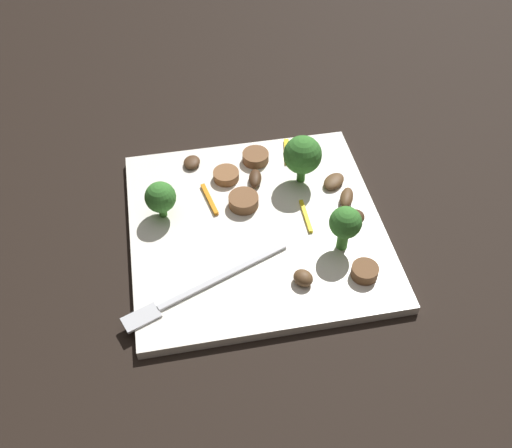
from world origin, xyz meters
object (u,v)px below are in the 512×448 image
Objects in this scene: mushroom_2 at (334,181)px; pepper_strip_0 at (287,152)px; broccoli_floret_2 at (160,198)px; sausage_slice_0 at (256,157)px; plate at (256,228)px; pepper_strip_1 at (209,199)px; mushroom_3 at (303,278)px; mushroom_4 at (347,198)px; mushroom_0 at (255,178)px; mushroom_1 at (355,217)px; pepper_strip_2 at (305,214)px; broccoli_floret_0 at (345,224)px; mushroom_5 at (192,162)px; sausage_slice_2 at (244,201)px; broccoli_floret_1 at (303,155)px; sausage_slice_1 at (226,175)px; sausage_slice_3 at (365,271)px; fork at (196,290)px.

mushroom_2 is 0.70× the size of pepper_strip_0.
broccoli_floret_2 reaches higher than sausage_slice_0.
pepper_strip_0 is at bearing -56.94° from mushroom_2.
plate is 0.06m from pepper_strip_1.
sausage_slice_0 reaches higher than pepper_strip_0.
broccoli_floret_2 reaches higher than mushroom_3.
mushroom_4 is 0.63× the size of pepper_strip_1.
mushroom_0 is 0.12m from mushroom_1.
mushroom_0 is 0.61× the size of pepper_strip_2.
mushroom_4 is at bearing -110.55° from broccoli_floret_0.
broccoli_floret_0 reaches higher than mushroom_5.
mushroom_0 is 0.06m from pepper_strip_0.
broccoli_floret_2 reaches higher than pepper_strip_1.
sausage_slice_2 is 0.09m from mushroom_5.
mushroom_3 reaches higher than mushroom_5.
pepper_strip_2 is (-0.02, -0.09, -0.01)m from mushroom_3.
broccoli_floret_0 is 0.21m from mushroom_5.
broccoli_floret_1 is 2.59× the size of mushroom_5.
broccoli_floret_1 is at bearing -60.02° from mushroom_1.
mushroom_1 is at bearing 144.13° from sausage_slice_1.
sausage_slice_0 is 0.73× the size of pepper_strip_0.
mushroom_3 is 0.48× the size of pepper_strip_0.
pepper_strip_1 is at bearing -35.95° from broccoli_floret_0.
mushroom_5 is at bearing -117.88° from broccoli_floret_2.
sausage_slice_2 is (-0.01, 0.05, 0.00)m from sausage_slice_1.
plate is 8.96× the size of mushroom_2.
mushroom_3 reaches higher than sausage_slice_3.
mushroom_1 is 0.99× the size of mushroom_3.
broccoli_floret_1 is 1.94× the size of mushroom_4.
mushroom_0 is 0.94× the size of mushroom_4.
mushroom_2 is at bearing 166.78° from mushroom_0.
mushroom_1 reaches higher than fork.
mushroom_2 is 0.14m from pepper_strip_1.
sausage_slice_1 is 1.00× the size of mushroom_2.
mushroom_0 is at bearing 161.14° from sausage_slice_1.
mushroom_2 reaches higher than fork.
pepper_strip_1 is 0.11m from pepper_strip_2.
plate is 0.11m from mushroom_1.
mushroom_5 is at bearing -65.24° from mushroom_3.
mushroom_5 is at bearing -22.12° from broccoli_floret_1.
sausage_slice_2 is 1.15× the size of mushroom_0.
mushroom_2 is 0.07m from pepper_strip_0.
sausage_slice_0 is 0.20m from sausage_slice_3.
mushroom_0 is 0.09m from mushroom_2.
pepper_strip_0 is at bearing -62.98° from mushroom_4.
sausage_slice_2 is 0.15m from sausage_slice_3.
plate is at bearing 118.08° from mushroom_5.
pepper_strip_1 is (0.14, -0.13, -0.00)m from sausage_slice_3.
sausage_slice_1 is 0.16m from mushroom_1.
mushroom_0 is at bearing 78.75° from sausage_slice_0.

